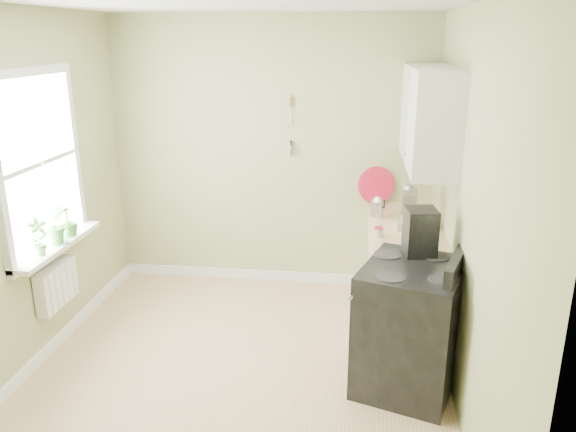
# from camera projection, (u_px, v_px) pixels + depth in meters

# --- Properties ---
(floor) EXTENTS (3.20, 3.60, 0.02)m
(floor) POSITION_uv_depth(u_px,v_px,m) (238.00, 376.00, 4.32)
(floor) COLOR tan
(floor) RESTS_ON ground
(wall_back) EXTENTS (3.20, 0.02, 2.70)m
(wall_back) POSITION_uv_depth(u_px,v_px,m) (271.00, 155.00, 5.61)
(wall_back) COLOR tan
(wall_back) RESTS_ON floor
(wall_left) EXTENTS (0.02, 3.60, 2.70)m
(wall_left) POSITION_uv_depth(u_px,v_px,m) (16.00, 199.00, 4.09)
(wall_left) COLOR tan
(wall_left) RESTS_ON floor
(wall_right) EXTENTS (0.02, 3.60, 2.70)m
(wall_right) POSITION_uv_depth(u_px,v_px,m) (470.00, 215.00, 3.71)
(wall_right) COLOR tan
(wall_right) RESTS_ON floor
(base_cabinets) EXTENTS (0.60, 1.60, 0.87)m
(base_cabinets) POSITION_uv_depth(u_px,v_px,m) (403.00, 278.00, 4.97)
(base_cabinets) COLOR white
(base_cabinets) RESTS_ON floor
(countertop) EXTENTS (0.64, 1.60, 0.04)m
(countertop) POSITION_uv_depth(u_px,v_px,m) (406.00, 230.00, 4.84)
(countertop) COLOR #DEB888
(countertop) RESTS_ON base_cabinets
(upper_cabinets) EXTENTS (0.35, 1.40, 0.80)m
(upper_cabinets) POSITION_uv_depth(u_px,v_px,m) (429.00, 117.00, 4.62)
(upper_cabinets) COLOR white
(upper_cabinets) RESTS_ON wall_right
(window) EXTENTS (0.06, 1.14, 1.44)m
(window) POSITION_uv_depth(u_px,v_px,m) (38.00, 163.00, 4.31)
(window) COLOR white
(window) RESTS_ON wall_left
(window_sill) EXTENTS (0.18, 1.14, 0.04)m
(window_sill) POSITION_uv_depth(u_px,v_px,m) (58.00, 245.00, 4.50)
(window_sill) COLOR white
(window_sill) RESTS_ON wall_left
(radiator) EXTENTS (0.12, 0.50, 0.35)m
(radiator) POSITION_uv_depth(u_px,v_px,m) (57.00, 285.00, 4.56)
(radiator) COLOR white
(radiator) RESTS_ON wall_left
(wall_utensils) EXTENTS (0.02, 0.14, 0.58)m
(wall_utensils) POSITION_uv_depth(u_px,v_px,m) (291.00, 134.00, 5.49)
(wall_utensils) COLOR #DEB888
(wall_utensils) RESTS_ON wall_back
(stove) EXTENTS (0.90, 0.94, 1.07)m
(stove) POSITION_uv_depth(u_px,v_px,m) (410.00, 326.00, 4.07)
(stove) COLOR black
(stove) RESTS_ON floor
(stand_mixer) EXTENTS (0.20, 0.31, 0.36)m
(stand_mixer) POSITION_uv_depth(u_px,v_px,m) (408.00, 210.00, 4.81)
(stand_mixer) COLOR #B2B2B7
(stand_mixer) RESTS_ON countertop
(kettle) EXTENTS (0.19, 0.11, 0.19)m
(kettle) POSITION_uv_depth(u_px,v_px,m) (377.00, 207.00, 5.09)
(kettle) COLOR silver
(kettle) RESTS_ON countertop
(coffee_maker) EXTENTS (0.25, 0.27, 0.38)m
(coffee_maker) POSITION_uv_depth(u_px,v_px,m) (420.00, 235.00, 4.11)
(coffee_maker) COLOR black
(coffee_maker) RESTS_ON countertop
(red_tray) EXTENTS (0.37, 0.17, 0.37)m
(red_tray) POSITION_uv_depth(u_px,v_px,m) (376.00, 185.00, 5.48)
(red_tray) COLOR #BD183A
(red_tray) RESTS_ON countertop
(jar) EXTENTS (0.08, 0.08, 0.08)m
(jar) POSITION_uv_depth(u_px,v_px,m) (379.00, 232.00, 4.59)
(jar) COLOR #C1B596
(jar) RESTS_ON countertop
(plant_a) EXTENTS (0.18, 0.19, 0.30)m
(plant_a) POSITION_uv_depth(u_px,v_px,m) (38.00, 237.00, 4.20)
(plant_a) COLOR #417D2D
(plant_a) RESTS_ON window_sill
(plant_b) EXTENTS (0.19, 0.21, 0.32)m
(plant_b) POSITION_uv_depth(u_px,v_px,m) (56.00, 225.00, 4.44)
(plant_b) COLOR #417D2D
(plant_b) RESTS_ON window_sill
(plant_c) EXTENTS (0.18, 0.18, 0.27)m
(plant_c) POSITION_uv_depth(u_px,v_px,m) (68.00, 220.00, 4.63)
(plant_c) COLOR #417D2D
(plant_c) RESTS_ON window_sill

